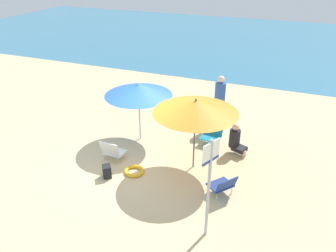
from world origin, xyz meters
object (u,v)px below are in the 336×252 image
Objects in this scene: person_a at (236,140)px; beach_bag at (107,171)px; umbrella_blue at (138,90)px; warning_sign at (209,177)px; umbrella_orange at (196,107)px; beach_chair_b at (112,151)px; beach_chair_c at (212,134)px; person_b at (219,102)px; swim_ring at (134,171)px; beach_chair_a at (223,185)px.

beach_bag is (-2.77, -2.29, -0.27)m from person_a.
umbrella_blue is at bearing 91.99° from beach_bag.
warning_sign is at bearing -66.93° from person_a.
umbrella_orange is 2.60m from beach_chair_b.
beach_chair_c is 2.01× the size of beach_bag.
person_a is at bearing 77.55° from beach_chair_c.
beach_chair_c is at bearing 126.97° from warning_sign.
umbrella_orange is 1.91m from person_a.
umbrella_orange reaches higher than person_a.
person_b reaches higher than person_a.
swim_ring is (-2.21, -1.89, -0.39)m from person_a.
beach_chair_a is 3.57m from person_b.
beach_chair_a reaches higher than swim_ring.
umbrella_blue is at bearing 7.77° from beach_chair_a.
umbrella_blue is 2.36m from swim_ring.
person_a is 0.41× the size of warning_sign.
person_a is (0.75, -0.31, 0.14)m from beach_chair_c.
warning_sign reaches higher than swim_ring.
warning_sign is at bearing -46.23° from umbrella_blue.
swim_ring is (-1.36, -3.34, -0.81)m from person_b.
umbrella_orange is 2.67m from person_b.
umbrella_orange is 2.32× the size of person_a.
beach_chair_c reaches higher than swim_ring.
warning_sign is at bearing -66.34° from umbrella_orange.
umbrella_blue is 2.52m from beach_bag.
umbrella_blue is at bearing -153.87° from person_a.
umbrella_blue reaches higher than beach_chair_a.
umbrella_blue is at bearing 156.23° from umbrella_orange.
warning_sign reaches higher than beach_bag.
beach_bag is at bearing -147.07° from umbrella_orange.
beach_chair_b is 0.72× the size of person_a.
warning_sign is (0.92, -4.70, 0.56)m from person_b.
beach_chair_a is at bearing -94.76° from beach_chair_b.
beach_chair_c is at bearing 179.21° from person_a.
person_b is at bearing 39.98° from umbrella_blue.
umbrella_blue is 2.97× the size of beach_chair_b.
warning_sign reaches higher than beach_chair_a.
beach_chair_c is 3.30m from beach_bag.
beach_bag is at bearing -88.01° from umbrella_blue.
person_b reaches higher than beach_chair_b.
person_b is at bearing 67.83° from swim_ring.
warning_sign is (0.82, -3.56, 1.12)m from beach_chair_c.
warning_sign is at bearing -30.75° from swim_ring.
beach_chair_a is 3.12m from beach_chair_b.
beach_chair_b is at bearing -165.90° from umbrella_orange.
beach_chair_b is 0.88m from swim_ring.
beach_bag is at bearing -27.50° from beach_chair_c.
person_a reaches higher than beach_chair_c.
beach_chair_a is at bearing -30.47° from umbrella_blue.
person_a reaches higher than beach_chair_a.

